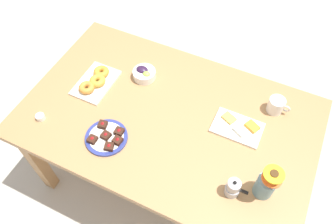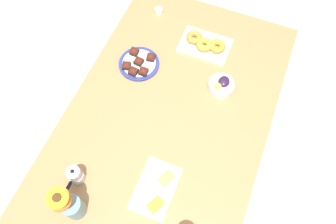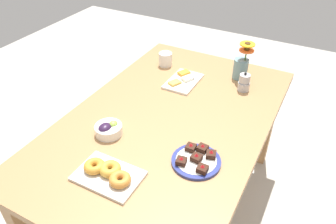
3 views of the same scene
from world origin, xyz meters
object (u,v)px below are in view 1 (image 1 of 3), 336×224
at_px(grape_bowl, 144,74).
at_px(dessert_plate, 107,137).
at_px(jam_cup_honey, 40,117).
at_px(dining_table, 168,125).
at_px(flower_vase, 266,185).
at_px(coffee_mug, 276,105).
at_px(cheese_platter, 238,127).
at_px(croissant_platter, 96,81).
at_px(moka_pot, 233,188).

relative_size(grape_bowl, dessert_plate, 0.61).
relative_size(jam_cup_honey, dessert_plate, 0.22).
height_order(dining_table, flower_vase, flower_vase).
bearing_deg(grape_bowl, coffee_mug, 6.77).
xyz_separation_m(dining_table, jam_cup_honey, (-0.62, -0.31, 0.10)).
relative_size(cheese_platter, flower_vase, 1.08).
height_order(dessert_plate, flower_vase, flower_vase).
height_order(dining_table, cheese_platter, cheese_platter).
bearing_deg(dessert_plate, flower_vase, 4.27).
distance_m(grape_bowl, dessert_plate, 0.46).
distance_m(jam_cup_honey, flower_vase, 1.21).
height_order(croissant_platter, flower_vase, flower_vase).
relative_size(coffee_mug, flower_vase, 0.51).
distance_m(cheese_platter, jam_cup_honey, 1.07).
xyz_separation_m(cheese_platter, croissant_platter, (-0.86, -0.06, 0.01)).
bearing_deg(moka_pot, cheese_platter, 103.43).
xyz_separation_m(flower_vase, moka_pot, (-0.13, -0.06, -0.03)).
height_order(dining_table, dessert_plate, dessert_plate).
xyz_separation_m(dessert_plate, moka_pot, (0.68, -0.00, 0.04)).
bearing_deg(grape_bowl, croissant_platter, -144.09).
distance_m(coffee_mug, croissant_platter, 1.03).
relative_size(grape_bowl, flower_vase, 0.56).
bearing_deg(flower_vase, cheese_platter, 126.10).
relative_size(coffee_mug, moka_pot, 1.03).
xyz_separation_m(grape_bowl, moka_pot, (0.71, -0.47, 0.02)).
height_order(coffee_mug, croissant_platter, coffee_mug).
relative_size(coffee_mug, grape_bowl, 0.91).
distance_m(coffee_mug, moka_pot, 0.56).
relative_size(grape_bowl, croissant_platter, 0.48).
height_order(jam_cup_honey, dessert_plate, dessert_plate).
relative_size(dining_table, dessert_plate, 7.17).
bearing_deg(dessert_plate, croissant_platter, 130.94).
xyz_separation_m(coffee_mug, croissant_platter, (-1.00, -0.26, -0.02)).
bearing_deg(coffee_mug, grape_bowl, -173.23).
height_order(dessert_plate, moka_pot, moka_pot).
bearing_deg(croissant_platter, dining_table, -3.65).
bearing_deg(jam_cup_honey, grape_bowl, 54.09).
bearing_deg(coffee_mug, dining_table, -150.61).
distance_m(cheese_platter, moka_pot, 0.37).
xyz_separation_m(grape_bowl, flower_vase, (0.84, -0.40, 0.05)).
height_order(grape_bowl, croissant_platter, grape_bowl).
height_order(cheese_platter, jam_cup_honey, cheese_platter).
relative_size(cheese_platter, dessert_plate, 1.16).
bearing_deg(grape_bowl, jam_cup_honey, -125.91).
height_order(flower_vase, moka_pot, flower_vase).
relative_size(jam_cup_honey, flower_vase, 0.20).
bearing_deg(flower_vase, coffee_mug, 98.05).
bearing_deg(flower_vase, dessert_plate, -175.73).
bearing_deg(jam_cup_honey, flower_vase, 5.05).
distance_m(dining_table, moka_pot, 0.55).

